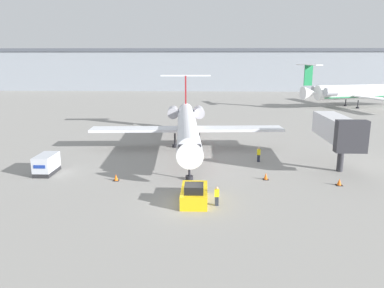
{
  "coord_description": "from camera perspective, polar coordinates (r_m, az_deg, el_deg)",
  "views": [
    {
      "loc": [
        1.42,
        -30.24,
        12.49
      ],
      "look_at": [
        0.0,
        9.16,
        3.35
      ],
      "focal_mm": 35.0,
      "sensor_mm": 36.0,
      "label": 1
    }
  ],
  "objects": [
    {
      "name": "worker_near_tug",
      "position": [
        32.48,
        3.8,
        -7.87
      ],
      "size": [
        0.4,
        0.24,
        1.73
      ],
      "color": "#232838",
      "rests_on": "ground"
    },
    {
      "name": "jet_bridge",
      "position": [
        46.05,
        21.26,
        2.09
      ],
      "size": [
        3.2,
        10.38,
        6.19
      ],
      "color": "#2D2D33",
      "rests_on": "ground"
    },
    {
      "name": "terminal_building",
      "position": [
        150.32,
        1.56,
        11.31
      ],
      "size": [
        180.0,
        16.8,
        15.84
      ],
      "color": "#8C939E",
      "rests_on": "ground"
    },
    {
      "name": "luggage_cart",
      "position": [
        44.08,
        -21.3,
        -2.89
      ],
      "size": [
        1.79,
        3.55,
        2.12
      ],
      "color": "#232326",
      "rests_on": "ground"
    },
    {
      "name": "ground_plane",
      "position": [
        32.75,
        -0.59,
        -9.36
      ],
      "size": [
        600.0,
        600.0,
        0.0
      ],
      "primitive_type": "plane",
      "color": "gray"
    },
    {
      "name": "pushback_tug",
      "position": [
        33.29,
        0.35,
        -7.64
      ],
      "size": [
        2.31,
        4.53,
        1.93
      ],
      "color": "yellow",
      "rests_on": "ground"
    },
    {
      "name": "airplane_main",
      "position": [
        52.09,
        -0.76,
        2.97
      ],
      "size": [
        26.87,
        32.45,
        9.54
      ],
      "color": "silver",
      "rests_on": "ground"
    },
    {
      "name": "airplane_parked_far_left",
      "position": [
        105.07,
        23.68,
        7.28
      ],
      "size": [
        31.18,
        34.41,
        10.86
      ],
      "color": "white",
      "rests_on": "ground"
    },
    {
      "name": "traffic_cone_mid",
      "position": [
        40.35,
        21.53,
        -5.43
      ],
      "size": [
        0.63,
        0.63,
        0.69
      ],
      "color": "black",
      "rests_on": "ground"
    },
    {
      "name": "worker_by_wing",
      "position": [
        46.4,
        10.12,
        -1.54
      ],
      "size": [
        0.4,
        0.25,
        1.82
      ],
      "color": "#232838",
      "rests_on": "ground"
    },
    {
      "name": "traffic_cone_left",
      "position": [
        39.74,
        -11.51,
        -5.03
      ],
      "size": [
        0.59,
        0.59,
        0.7
      ],
      "color": "black",
      "rests_on": "ground"
    },
    {
      "name": "traffic_cone_right",
      "position": [
        40.03,
        11.18,
        -4.85
      ],
      "size": [
        0.57,
        0.57,
        0.74
      ],
      "color": "black",
      "rests_on": "ground"
    }
  ]
}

